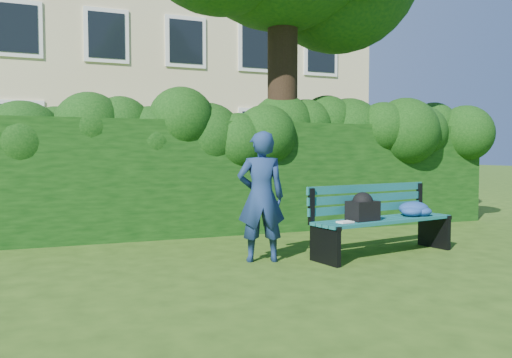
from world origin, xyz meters
name	(u,v)px	position (x,y,z in m)	size (l,w,h in m)	color
ground	(273,257)	(0.00, 0.00, 0.00)	(80.00, 80.00, 0.00)	#2B4814
apartment_building	(131,29)	(0.00, 13.99, 6.00)	(16.00, 8.08, 12.00)	#D2BC8D
hedge	(222,177)	(0.00, 2.20, 0.90)	(10.00, 1.00, 1.80)	black
park_bench	(386,215)	(1.44, -0.31, 0.50)	(2.10, 0.93, 0.89)	#0E4747
man_reading	(261,197)	(-0.22, -0.16, 0.78)	(0.57, 0.37, 1.56)	navy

